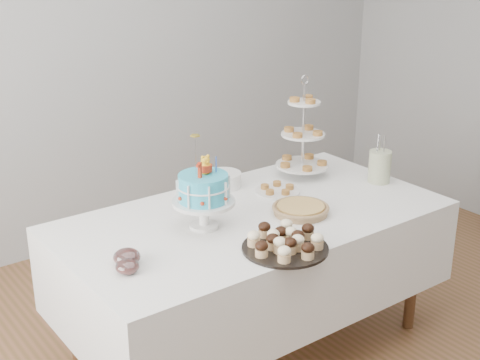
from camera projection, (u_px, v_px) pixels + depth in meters
walls at (296, 113)px, 2.87m from camera, size 5.04×4.04×2.70m
table at (253, 255)px, 3.38m from camera, size 1.92×1.02×0.77m
birthday_cake at (204, 203)px, 3.11m from camera, size 0.30×0.30×0.45m
cupcake_tray at (285, 241)px, 2.92m from camera, size 0.38×0.38×0.09m
pie at (301, 209)px, 3.30m from camera, size 0.28×0.28×0.04m
tiered_stand at (303, 135)px, 3.73m from camera, size 0.30×0.30×0.58m
plate_stack at (223, 180)px, 3.65m from camera, size 0.20×0.20×0.08m
pastry_plate at (277, 190)px, 3.57m from camera, size 0.24×0.24×0.04m
jam_bowl_a at (127, 257)px, 2.80m from camera, size 0.12×0.12×0.07m
jam_bowl_b at (127, 267)px, 2.73m from camera, size 0.10×0.10×0.06m
utensil_pitcher at (380, 165)px, 3.69m from camera, size 0.13×0.12×0.27m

